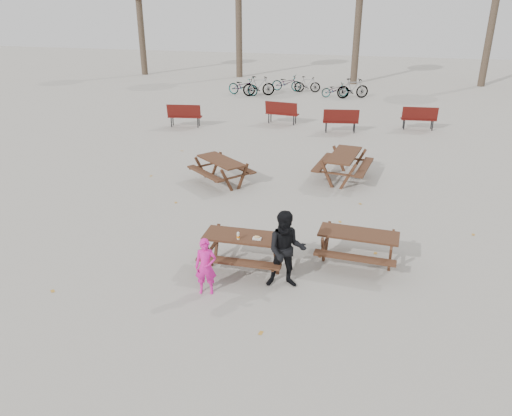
% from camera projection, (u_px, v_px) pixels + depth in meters
% --- Properties ---
extents(ground, '(80.00, 80.00, 0.00)m').
position_uv_depth(ground, '(246.00, 267.00, 11.08)').
color(ground, gray).
rests_on(ground, ground).
extents(main_picnic_table, '(1.80, 1.45, 0.78)m').
position_uv_depth(main_picnic_table, '(245.00, 243.00, 10.85)').
color(main_picnic_table, '#381E14').
rests_on(main_picnic_table, ground).
extents(food_tray, '(0.18, 0.11, 0.03)m').
position_uv_depth(food_tray, '(257.00, 239.00, 10.60)').
color(food_tray, silver).
rests_on(food_tray, main_picnic_table).
extents(bread_roll, '(0.14, 0.06, 0.05)m').
position_uv_depth(bread_roll, '(257.00, 237.00, 10.59)').
color(bread_roll, tan).
rests_on(bread_roll, food_tray).
extents(soda_bottle, '(0.07, 0.07, 0.17)m').
position_uv_depth(soda_bottle, '(238.00, 236.00, 10.59)').
color(soda_bottle, silver).
rests_on(soda_bottle, main_picnic_table).
extents(child, '(0.48, 0.37, 1.20)m').
position_uv_depth(child, '(206.00, 267.00, 9.91)').
color(child, '#E31C98').
rests_on(child, ground).
extents(adult, '(0.92, 0.78, 1.67)m').
position_uv_depth(adult, '(286.00, 250.00, 10.05)').
color(adult, black).
rests_on(adult, ground).
extents(picnic_table_east, '(1.83, 1.52, 0.75)m').
position_uv_depth(picnic_table_east, '(357.00, 248.00, 11.10)').
color(picnic_table_east, '#381E14').
rests_on(picnic_table_east, ground).
extents(picnic_table_north, '(2.31, 2.26, 0.77)m').
position_uv_depth(picnic_table_north, '(221.00, 171.00, 15.74)').
color(picnic_table_north, '#381E14').
rests_on(picnic_table_north, ground).
extents(picnic_table_far, '(1.88, 2.21, 0.86)m').
position_uv_depth(picnic_table_far, '(343.00, 167.00, 16.02)').
color(picnic_table_far, '#381E14').
rests_on(picnic_table_far, ground).
extents(park_bench_row, '(11.75, 2.55, 1.03)m').
position_uv_depth(park_bench_row, '(306.00, 116.00, 22.05)').
color(park_bench_row, '#5C1612').
rests_on(park_bench_row, ground).
extents(bicycle_row, '(8.23, 2.89, 1.12)m').
position_uv_depth(bicycle_row, '(292.00, 86.00, 29.04)').
color(bicycle_row, black).
rests_on(bicycle_row, ground).
extents(fallen_leaves, '(11.00, 11.00, 0.01)m').
position_uv_depth(fallen_leaves, '(287.00, 222.00, 13.21)').
color(fallen_leaves, '#B57F2B').
rests_on(fallen_leaves, ground).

